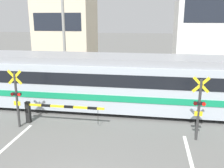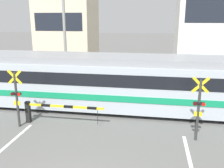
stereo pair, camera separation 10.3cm
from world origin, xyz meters
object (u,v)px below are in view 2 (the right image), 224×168
at_px(crossing_barrier_near, 47,109).
at_px(crossing_signal_right, 199,106).
at_px(commuter_train, 110,81).
at_px(crossing_barrier_far, 163,84).
at_px(pedestrian, 135,70).
at_px(crossing_signal_left, 17,96).

relative_size(crossing_barrier_near, crossing_signal_right, 1.42).
distance_m(commuter_train, crossing_barrier_near, 3.81).
relative_size(crossing_barrier_far, pedestrian, 2.23).
relative_size(crossing_signal_left, crossing_signal_right, 1.00).
bearing_deg(pedestrian, commuter_train, -99.00).
xyz_separation_m(crossing_signal_right, pedestrian, (-3.30, 9.14, -0.50)).
bearing_deg(crossing_signal_right, crossing_barrier_near, 175.46).
relative_size(crossing_barrier_near, crossing_signal_left, 1.42).
bearing_deg(crossing_barrier_far, pedestrian, 125.70).
bearing_deg(pedestrian, crossing_barrier_far, -54.30).
height_order(commuter_train, crossing_signal_left, commuter_train).
xyz_separation_m(crossing_barrier_near, pedestrian, (3.54, 8.59, 0.27)).
relative_size(crossing_barrier_far, crossing_signal_left, 1.42).
xyz_separation_m(crossing_barrier_near, crossing_barrier_far, (5.63, 5.69, 0.00)).
height_order(commuter_train, crossing_barrier_near, commuter_train).
relative_size(crossing_signal_left, pedestrian, 1.58).
height_order(crossing_barrier_near, crossing_barrier_far, same).
height_order(crossing_barrier_near, pedestrian, pedestrian).
distance_m(crossing_signal_right, pedestrian, 9.73).
bearing_deg(crossing_signal_left, commuter_train, 39.82).
distance_m(crossing_barrier_far, pedestrian, 3.58).
height_order(crossing_signal_left, crossing_signal_right, same).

